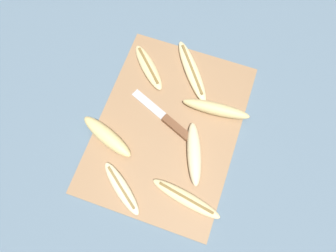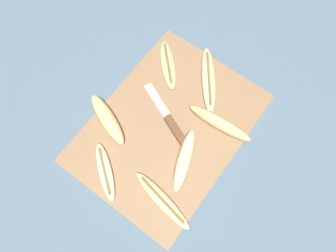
# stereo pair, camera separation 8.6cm
# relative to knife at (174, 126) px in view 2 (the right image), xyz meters

# --- Properties ---
(ground_plane) EXTENTS (4.00, 4.00, 0.00)m
(ground_plane) POSITION_rel_knife_xyz_m (-0.01, 0.01, -0.02)
(ground_plane) COLOR slate
(cutting_board) EXTENTS (0.49, 0.36, 0.01)m
(cutting_board) POSITION_rel_knife_xyz_m (-0.01, 0.01, -0.01)
(cutting_board) COLOR #997551
(cutting_board) RESTS_ON ground_plane
(knife) EXTENTS (0.10, 0.21, 0.02)m
(knife) POSITION_rel_knife_xyz_m (0.00, 0.00, 0.00)
(knife) COLOR brown
(knife) RESTS_ON cutting_board
(banana_spotted_left) EXTENTS (0.05, 0.18, 0.03)m
(banana_spotted_left) POSITION_rel_knife_xyz_m (0.07, -0.09, 0.01)
(banana_spotted_left) COLOR #DBC684
(banana_spotted_left) RESTS_ON cutting_board
(banana_pale_long) EXTENTS (0.12, 0.14, 0.02)m
(banana_pale_long) POSITION_rel_knife_xyz_m (-0.20, 0.07, 0.00)
(banana_pale_long) COLOR beige
(banana_pale_long) RESTS_ON cutting_board
(banana_soft_right) EXTENTS (0.18, 0.15, 0.02)m
(banana_soft_right) POSITION_rel_knife_xyz_m (0.17, 0.00, 0.00)
(banana_soft_right) COLOR beige
(banana_soft_right) RESTS_ON cutting_board
(banana_ripe_center) EXTENTS (0.07, 0.19, 0.02)m
(banana_ripe_center) POSITION_rel_knife_xyz_m (-0.17, -0.09, 0.00)
(banana_ripe_center) COLOR beige
(banana_ripe_center) RESTS_ON cutting_board
(banana_cream_curved) EXTENTS (0.17, 0.09, 0.03)m
(banana_cream_curved) POSITION_rel_knife_xyz_m (-0.06, -0.07, 0.01)
(banana_cream_curved) COLOR beige
(banana_cream_curved) RESTS_ON cutting_board
(banana_golden_short) EXTENTS (0.10, 0.16, 0.04)m
(banana_golden_short) POSITION_rel_knife_xyz_m (-0.09, 0.15, 0.01)
(banana_golden_short) COLOR #EDD689
(banana_golden_short) RESTS_ON cutting_board
(banana_mellow_near) EXTENTS (0.14, 0.14, 0.02)m
(banana_mellow_near) POSITION_rel_knife_xyz_m (0.14, 0.12, 0.00)
(banana_mellow_near) COLOR beige
(banana_mellow_near) RESTS_ON cutting_board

